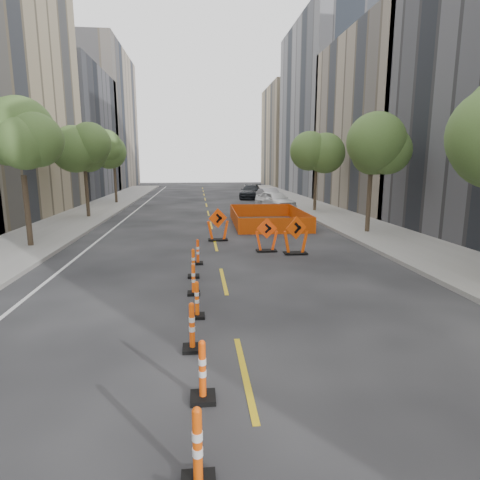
{
  "coord_description": "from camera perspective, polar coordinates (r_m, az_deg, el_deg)",
  "views": [
    {
      "loc": [
        -0.81,
        -8.76,
        3.86
      ],
      "look_at": [
        0.69,
        5.35,
        1.1
      ],
      "focal_mm": 30.0,
      "sensor_mm": 36.0,
      "label": 1
    }
  ],
  "objects": [
    {
      "name": "parked_car_near",
      "position": [
        33.44,
        5.02,
        5.67
      ],
      "size": [
        3.21,
        4.89,
        1.55
      ],
      "primitive_type": "imported",
      "rotation": [
        0.0,
        0.0,
        0.33
      ],
      "color": "white",
      "rests_on": "ground"
    },
    {
      "name": "bld_left_d",
      "position": [
        50.72,
        -25.43,
        13.52
      ],
      "size": [
        12.0,
        16.0,
        14.0
      ],
      "primitive_type": "cube",
      "color": "#4C4C51",
      "rests_on": "ground"
    },
    {
      "name": "chevron_sign_center",
      "position": [
        17.53,
        3.81,
        0.73
      ],
      "size": [
        1.0,
        0.62,
        1.48
      ],
      "primitive_type": null,
      "rotation": [
        0.0,
        0.0,
        -0.03
      ],
      "color": "#FF450A",
      "rests_on": "ground"
    },
    {
      "name": "channelizer_2",
      "position": [
        8.52,
        -6.84,
        -12.14
      ],
      "size": [
        0.41,
        0.41,
        1.05
      ],
      "primitive_type": null,
      "color": "#E54809",
      "rests_on": "ground"
    },
    {
      "name": "sidewalk_right",
      "position": [
        23.27,
        18.95,
        1.04
      ],
      "size": [
        4.0,
        90.0,
        0.15
      ],
      "primitive_type": "cube",
      "color": "gray",
      "rests_on": "ground"
    },
    {
      "name": "tree_r_c",
      "position": [
        32.12,
        10.83,
        12.0
      ],
      "size": [
        2.8,
        2.8,
        5.95
      ],
      "color": "#382B1E",
      "rests_on": "ground"
    },
    {
      "name": "bld_left_e",
      "position": [
        66.65,
        -20.91,
        15.6
      ],
      "size": [
        12.0,
        20.0,
        20.0
      ],
      "primitive_type": "cube",
      "color": "gray",
      "rests_on": "ground"
    },
    {
      "name": "chevron_sign_left",
      "position": [
        19.99,
        -3.16,
        2.22
      ],
      "size": [
        1.24,
        0.99,
        1.63
      ],
      "primitive_type": null,
      "rotation": [
        0.0,
        0.0,
        0.36
      ],
      "color": "#FF4A0A",
      "rests_on": "ground"
    },
    {
      "name": "tree_l_b",
      "position": [
        20.25,
        -28.72,
        11.57
      ],
      "size": [
        2.8,
        2.8,
        5.95
      ],
      "color": "#382B1E",
      "rests_on": "ground"
    },
    {
      "name": "channelizer_4",
      "position": [
        11.95,
        -6.64,
        -5.56
      ],
      "size": [
        0.37,
        0.37,
        0.94
      ],
      "primitive_type": null,
      "color": "#FF510A",
      "rests_on": "ground"
    },
    {
      "name": "channelizer_1",
      "position": [
        6.88,
        -5.37,
        -18.0
      ],
      "size": [
        0.42,
        0.42,
        1.06
      ],
      "primitive_type": null,
      "color": "#E94909",
      "rests_on": "ground"
    },
    {
      "name": "bld_right_d",
      "position": [
        52.46,
        14.49,
        17.39
      ],
      "size": [
        12.0,
        18.0,
        20.0
      ],
      "primitive_type": "cube",
      "color": "gray",
      "rests_on": "ground"
    },
    {
      "name": "tree_r_b",
      "position": [
        22.72,
        18.26,
        12.14
      ],
      "size": [
        2.8,
        2.8,
        5.95
      ],
      "color": "#382B1E",
      "rests_on": "ground"
    },
    {
      "name": "ground_plane",
      "position": [
        9.61,
        -0.75,
        -12.69
      ],
      "size": [
        140.0,
        140.0,
        0.0
      ],
      "primitive_type": "plane",
      "color": "black"
    },
    {
      "name": "bld_right_e",
      "position": [
        69.8,
        9.0,
        14.28
      ],
      "size": [
        12.0,
        14.0,
        16.0
      ],
      "primitive_type": "cube",
      "color": "tan",
      "rests_on": "ground"
    },
    {
      "name": "parked_car_far",
      "position": [
        43.45,
        1.57,
        6.89
      ],
      "size": [
        3.21,
        5.47,
        1.49
      ],
      "primitive_type": "imported",
      "rotation": [
        0.0,
        0.0,
        -0.23
      ],
      "color": "black",
      "rests_on": "ground"
    },
    {
      "name": "channelizer_3",
      "position": [
        10.22,
        -6.14,
        -8.4
      ],
      "size": [
        0.38,
        0.38,
        0.95
      ],
      "primitive_type": null,
      "color": "#E94F09",
      "rests_on": "ground"
    },
    {
      "name": "channelizer_0",
      "position": [
        5.37,
        -6.05,
        -27.33
      ],
      "size": [
        0.42,
        0.42,
        1.07
      ],
      "primitive_type": null,
      "color": "#DA4909",
      "rests_on": "ground"
    },
    {
      "name": "channelizer_6",
      "position": [
        15.45,
        -6.02,
        -1.67
      ],
      "size": [
        0.39,
        0.39,
        0.98
      ],
      "primitive_type": null,
      "color": "#E74009",
      "rests_on": "ground"
    },
    {
      "name": "tree_l_d",
      "position": [
        39.51,
        -17.51,
        11.48
      ],
      "size": [
        2.8,
        2.8,
        5.95
      ],
      "color": "#382B1E",
      "rests_on": "ground"
    },
    {
      "name": "parked_car_mid",
      "position": [
        38.42,
        4.23,
        6.26
      ],
      "size": [
        2.17,
        4.44,
        1.4
      ],
      "primitive_type": "imported",
      "rotation": [
        0.0,
        0.0,
        0.17
      ],
      "color": "#AFAEB4",
      "rests_on": "ground"
    },
    {
      "name": "bld_right_c",
      "position": [
        37.25,
        23.35,
        14.97
      ],
      "size": [
        12.0,
        16.0,
        14.0
      ],
      "primitive_type": "cube",
      "color": "gray",
      "rests_on": "ground"
    },
    {
      "name": "sidewalk_left",
      "position": [
        22.64,
        -27.18,
        0.15
      ],
      "size": [
        4.0,
        90.0,
        0.15
      ],
      "primitive_type": "cube",
      "color": "gray",
      "rests_on": "ground"
    },
    {
      "name": "safety_fence",
      "position": [
        25.41,
        3.94,
        3.27
      ],
      "size": [
        4.41,
        7.31,
        0.9
      ],
      "primitive_type": null,
      "rotation": [
        0.0,
        0.0,
        -0.02
      ],
      "color": "#FF490D",
      "rests_on": "ground"
    },
    {
      "name": "chevron_sign_right",
      "position": [
        17.14,
        7.95,
        0.68
      ],
      "size": [
        1.24,
        0.95,
        1.64
      ],
      "primitive_type": null,
      "rotation": [
        0.0,
        0.0,
        0.31
      ],
      "color": "#DA4409",
      "rests_on": "ground"
    },
    {
      "name": "tree_l_c",
      "position": [
        29.76,
        -21.3,
        11.55
      ],
      "size": [
        2.8,
        2.8,
        5.95
      ],
      "color": "#382B1E",
      "rests_on": "ground"
    },
    {
      "name": "channelizer_5",
      "position": [
        13.68,
        -6.65,
        -3.29
      ],
      "size": [
        0.39,
        0.39,
        1.0
      ],
      "primitive_type": null,
      "color": "#E14C09",
      "rests_on": "ground"
    }
  ]
}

